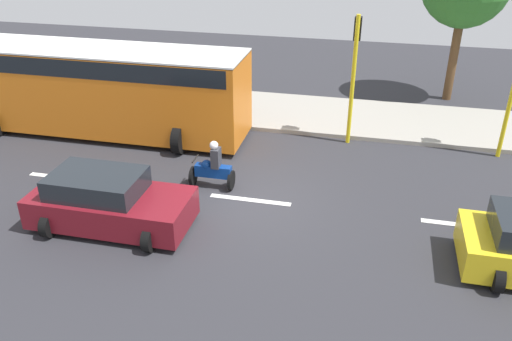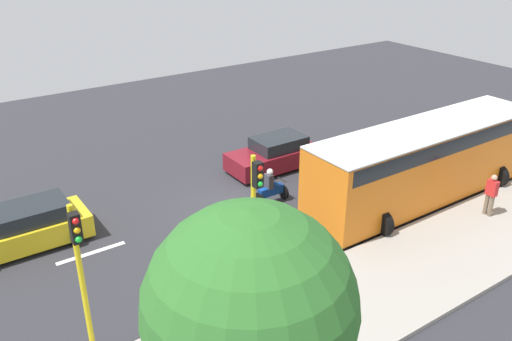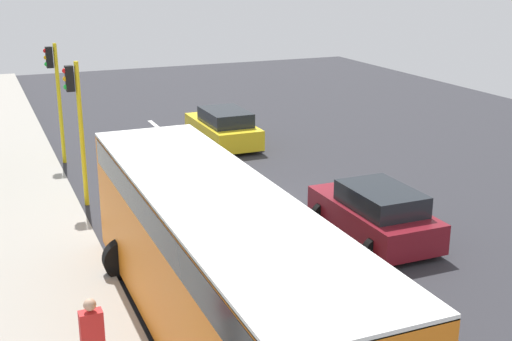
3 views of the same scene
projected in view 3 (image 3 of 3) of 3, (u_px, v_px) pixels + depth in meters
ground_plane at (256, 211)px, 20.75m from camera, size 40.00×60.00×0.10m
sidewalk at (18, 242)px, 18.10m from camera, size 4.00×60.00×0.15m
lane_stripe_far_north at (156, 126)px, 31.29m from camera, size 0.20×2.40×0.01m
lane_stripe_north at (196, 159)px, 26.01m from camera, size 0.20×2.40×0.01m
lane_stripe_mid at (256, 209)px, 20.73m from camera, size 0.20×2.40×0.01m
lane_stripe_south at (358, 293)px, 15.45m from camera, size 0.20×2.40×0.01m
car_maroon at (375, 214)px, 18.38m from camera, size 2.30×4.21×1.52m
car_yellow_cab at (223, 128)px, 27.92m from camera, size 2.34×4.43×1.52m
city_bus at (216, 256)px, 12.99m from camera, size 3.20×11.00×3.16m
motorcycle at (257, 205)px, 19.23m from camera, size 0.60×1.30×1.53m
pedestrian_near_signal at (93, 340)px, 11.58m from camera, size 0.40×0.24×1.69m
traffic_light_corner at (77, 114)px, 20.21m from camera, size 0.49×0.24×4.50m
traffic_light_midblock at (55, 86)px, 24.67m from camera, size 0.49×0.24×4.50m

